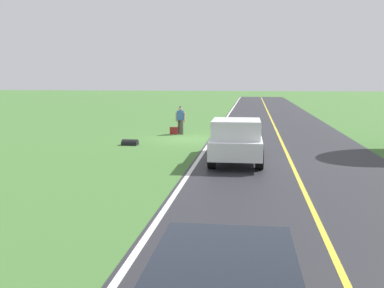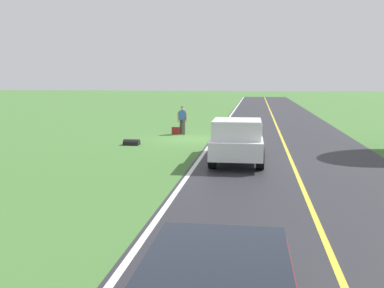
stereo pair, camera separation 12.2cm
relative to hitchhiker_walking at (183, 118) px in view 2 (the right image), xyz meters
name	(u,v)px [view 2 (the right image)]	position (x,y,z in m)	size (l,w,h in m)	color
ground_plane	(191,139)	(-0.83, 2.09, -0.98)	(200.00, 200.00, 0.00)	#427033
road_surface	(283,141)	(-5.96, 2.09, -0.98)	(8.03, 120.00, 0.00)	#28282D
lane_edge_line	(214,139)	(-2.13, 2.09, -0.98)	(0.16, 117.60, 0.00)	silver
lane_centre_line	(283,141)	(-5.96, 2.09, -0.98)	(0.14, 117.60, 0.00)	gold
hitchhiker_walking	(183,118)	(0.00, 0.00, 0.00)	(0.62, 0.52, 1.75)	#4C473D
suitcase_carried	(176,131)	(0.42, 0.06, -0.76)	(0.20, 0.46, 0.44)	maroon
pickup_truck_passing	(238,138)	(-3.74, 8.64, -0.01)	(2.15, 5.42, 1.82)	silver
drainage_culvert	(132,145)	(1.87, 4.78, -0.98)	(0.60, 0.60, 0.80)	black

